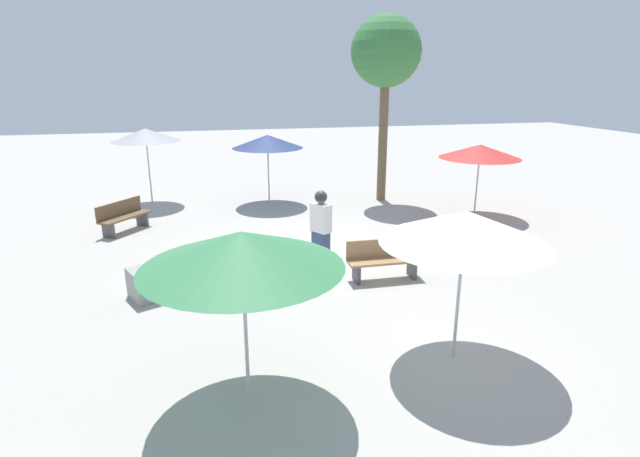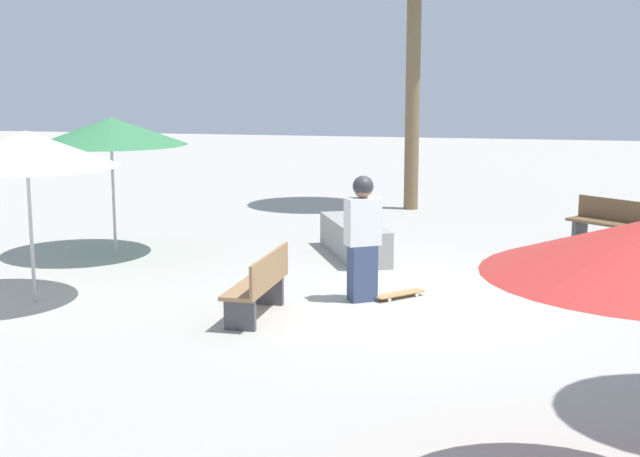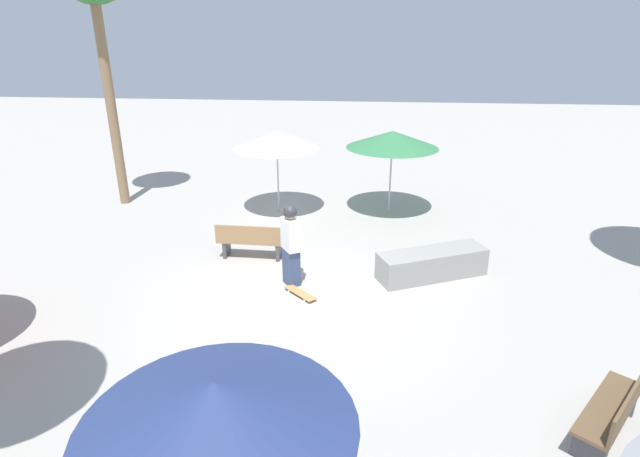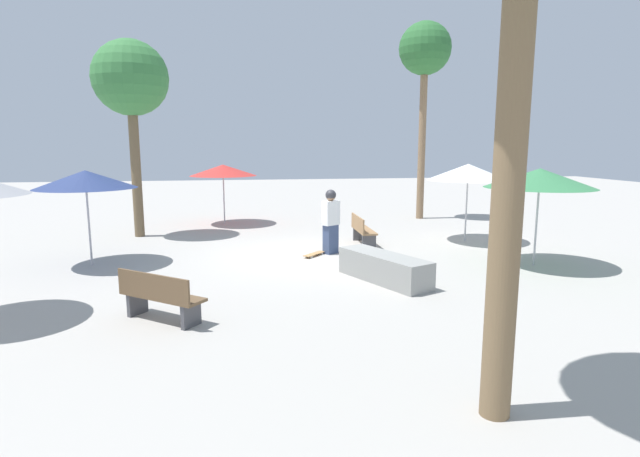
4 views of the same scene
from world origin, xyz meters
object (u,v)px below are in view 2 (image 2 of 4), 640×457
object	(u,v)px
concrete_ledge	(354,239)
shade_umbrella_white	(26,149)
skateboard	(399,294)
bench_near	(259,285)
skater_main	(363,234)
shade_umbrella_green	(111,131)
bench_far	(612,223)

from	to	relation	value
concrete_ledge	shade_umbrella_white	world-z (taller)	shade_umbrella_white
skateboard	bench_near	xyz separation A→B (m)	(-1.35, 1.64, 0.37)
skater_main	shade_umbrella_green	distance (m)	5.29
bench_far	bench_near	bearing A→B (deg)	88.44
shade_umbrella_white	bench_far	bearing A→B (deg)	-54.56
skateboard	shade_umbrella_white	size ratio (longest dim) A/B	0.29
shade_umbrella_white	bench_near	bearing A→B (deg)	-90.97
skater_main	skateboard	xyz separation A→B (m)	(0.25, -0.49, -0.88)
skater_main	shade_umbrella_green	xyz separation A→B (m)	(2.14, 4.68, 1.20)
shade_umbrella_white	skateboard	bearing A→B (deg)	-75.10
skater_main	concrete_ledge	size ratio (longest dim) A/B	0.72
bench_near	shade_umbrella_white	distance (m)	3.65
bench_far	shade_umbrella_white	distance (m)	10.16
shade_umbrella_green	shade_umbrella_white	distance (m)	3.21
concrete_ledge	bench_far	bearing A→B (deg)	-67.59
skater_main	shade_umbrella_white	world-z (taller)	shade_umbrella_white
skater_main	concrete_ledge	distance (m)	3.08
skateboard	shade_umbrella_green	xyz separation A→B (m)	(1.90, 5.17, 2.08)
skateboard	shade_umbrella_white	distance (m)	5.45
shade_umbrella_green	shade_umbrella_white	bearing A→B (deg)	-174.85
skater_main	concrete_ledge	bearing A→B (deg)	69.60
skater_main	concrete_ledge	xyz separation A→B (m)	(2.94, 0.63, -0.64)
skater_main	bench_near	distance (m)	1.68
concrete_ledge	bench_near	size ratio (longest dim) A/B	1.51
skateboard	skater_main	bearing A→B (deg)	160.07
skater_main	shade_umbrella_green	bearing A→B (deg)	122.89
concrete_ledge	shade_umbrella_green	size ratio (longest dim) A/B	0.95
bench_near	shade_umbrella_white	size ratio (longest dim) A/B	0.66
concrete_ledge	bench_far	world-z (taller)	bench_far
concrete_ledge	bench_near	bearing A→B (deg)	172.57
skater_main	skateboard	size ratio (longest dim) A/B	2.42
concrete_ledge	bench_near	xyz separation A→B (m)	(-4.05, 0.53, 0.13)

